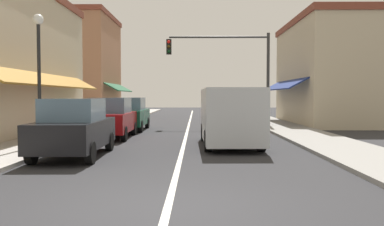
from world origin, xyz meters
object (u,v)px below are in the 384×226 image
parked_car_third_left (129,114)px  street_lamp_left_near (39,58)px  traffic_signal_mast_arm (232,61)px  van_in_lane (230,115)px  parked_car_nearest_left (74,128)px  parked_car_second_left (111,118)px

parked_car_third_left → street_lamp_left_near: bearing=-103.4°
traffic_signal_mast_arm → street_lamp_left_near: bearing=-126.5°
van_in_lane → parked_car_nearest_left: bearing=-152.0°
parked_car_third_left → street_lamp_left_near: street_lamp_left_near is taller
parked_car_nearest_left → parked_car_third_left: (0.08, 9.41, 0.00)m
parked_car_second_left → parked_car_third_left: 4.00m
van_in_lane → traffic_signal_mast_arm: (0.89, 9.26, 2.78)m
parked_car_third_left → van_in_lane: (4.85, -6.65, 0.27)m
van_in_lane → traffic_signal_mast_arm: traffic_signal_mast_arm is taller
parked_car_second_left → parked_car_third_left: size_ratio=1.00×
parked_car_second_left → van_in_lane: (4.98, -2.66, 0.27)m
van_in_lane → traffic_signal_mast_arm: 9.71m
van_in_lane → street_lamp_left_near: 7.05m
parked_car_third_left → van_in_lane: bearing=-53.8°
parked_car_nearest_left → street_lamp_left_near: bearing=133.1°
parked_car_third_left → traffic_signal_mast_arm: 7.00m
parked_car_third_left → traffic_signal_mast_arm: (5.74, 2.61, 3.05)m
traffic_signal_mast_arm → street_lamp_left_near: traffic_signal_mast_arm is taller
parked_car_nearest_left → street_lamp_left_near: size_ratio=0.89×
van_in_lane → parked_car_third_left: bearing=124.9°
parked_car_third_left → parked_car_nearest_left: bearing=-90.4°
parked_car_nearest_left → parked_car_second_left: bearing=89.0°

